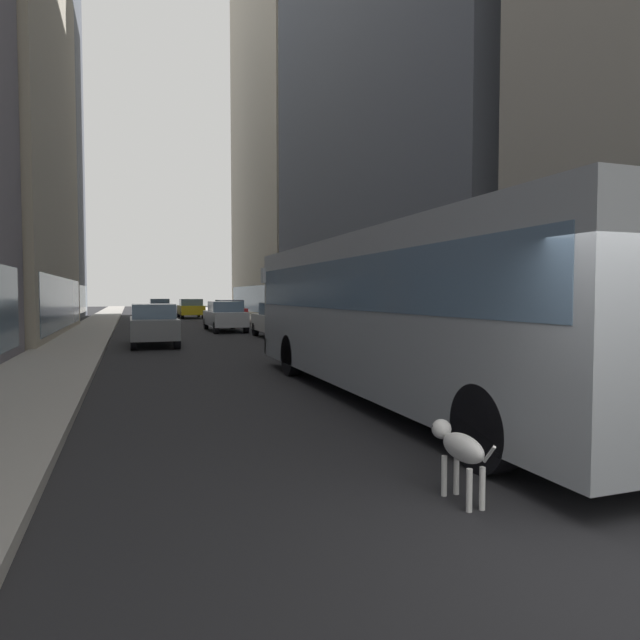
# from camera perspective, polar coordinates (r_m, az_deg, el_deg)

# --- Properties ---
(ground_plane) EXTENTS (120.00, 120.00, 0.00)m
(ground_plane) POSITION_cam_1_polar(r_m,az_deg,el_deg) (37.97, -13.73, -0.40)
(ground_plane) COLOR #232326
(sidewalk_left) EXTENTS (2.40, 110.00, 0.15)m
(sidewalk_left) POSITION_cam_1_polar(r_m,az_deg,el_deg) (37.85, -22.35, -0.42)
(sidewalk_left) COLOR #9E9991
(sidewalk_left) RESTS_ON ground
(sidewalk_right) EXTENTS (2.40, 110.00, 0.15)m
(sidewalk_right) POSITION_cam_1_polar(r_m,az_deg,el_deg) (38.93, -5.35, -0.15)
(sidewalk_right) COLOR #ADA89E
(sidewalk_right) RESTS_ON ground
(building_left_far) EXTENTS (8.59, 18.43, 32.98)m
(building_left_far) POSITION_cam_1_polar(r_m,az_deg,el_deg) (51.27, -29.33, 18.76)
(building_left_far) COLOR #4C515B
(building_left_far) RESTS_ON ground
(building_right_mid) EXTENTS (10.26, 23.99, 29.07)m
(building_right_mid) POSITION_cam_1_polar(r_m,az_deg,el_deg) (33.60, 10.85, 24.54)
(building_right_mid) COLOR #4C515B
(building_right_mid) RESTS_ON ground
(building_right_far) EXTENTS (9.73, 19.66, 39.83)m
(building_right_far) POSITION_cam_1_polar(r_m,az_deg,el_deg) (55.74, -2.17, 21.42)
(building_right_far) COLOR #B2A893
(building_right_far) RESTS_ON ground
(transit_bus) EXTENTS (2.78, 11.53, 3.05)m
(transit_bus) POSITION_cam_1_polar(r_m,az_deg,el_deg) (10.39, 8.53, 1.51)
(transit_bus) COLOR #999EA3
(transit_bus) RESTS_ON ground
(car_silver_sedan) EXTENTS (1.75, 4.68, 1.62)m
(car_silver_sedan) POSITION_cam_1_polar(r_m,az_deg,el_deg) (29.91, -9.93, 0.41)
(car_silver_sedan) COLOR #B7BABF
(car_silver_sedan) RESTS_ON ground
(car_white_van) EXTENTS (1.81, 4.24, 1.62)m
(car_white_van) POSITION_cam_1_polar(r_m,az_deg,el_deg) (24.71, -4.13, -0.03)
(car_white_van) COLOR silver
(car_white_van) RESTS_ON ground
(car_black_suv) EXTENTS (1.73, 4.53, 1.62)m
(car_black_suv) POSITION_cam_1_polar(r_m,az_deg,el_deg) (50.31, -16.48, 1.24)
(car_black_suv) COLOR black
(car_black_suv) RESTS_ON ground
(car_red_coupe) EXTENTS (1.77, 4.66, 1.62)m
(car_red_coupe) POSITION_cam_1_polar(r_m,az_deg,el_deg) (38.11, -9.52, 0.89)
(car_red_coupe) COLOR red
(car_red_coupe) RESTS_ON ground
(car_yellow_taxi) EXTENTS (1.93, 4.32, 1.62)m
(car_yellow_taxi) POSITION_cam_1_polar(r_m,az_deg,el_deg) (47.36, -13.39, 1.20)
(car_yellow_taxi) COLOR yellow
(car_yellow_taxi) RESTS_ON ground
(car_grey_wagon) EXTENTS (1.72, 4.56, 1.62)m
(car_grey_wagon) POSITION_cam_1_polar(r_m,az_deg,el_deg) (22.25, -17.06, -0.44)
(car_grey_wagon) COLOR slate
(car_grey_wagon) RESTS_ON ground
(dalmatian_dog) EXTENTS (0.22, 0.96, 0.72)m
(dalmatian_dog) POSITION_cam_1_polar(r_m,az_deg,el_deg) (5.53, 14.36, -12.83)
(dalmatian_dog) COLOR white
(dalmatian_dog) RESTS_ON ground
(pedestrian_with_handbag) EXTENTS (0.45, 0.34, 1.69)m
(pedestrian_with_handbag) POSITION_cam_1_polar(r_m,az_deg,el_deg) (12.39, 29.51, -2.17)
(pedestrian_with_handbag) COLOR #1E1E2D
(pedestrian_with_handbag) RESTS_ON sidewalk_right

